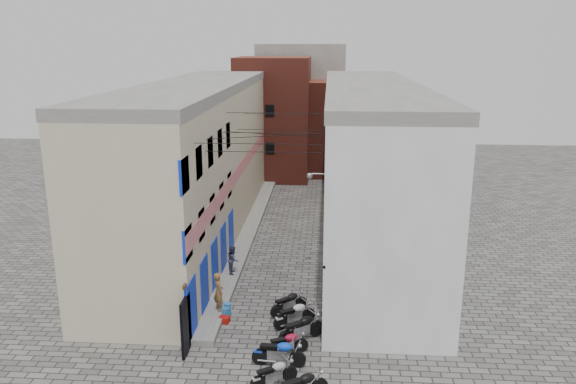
% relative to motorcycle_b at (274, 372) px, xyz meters
% --- Properties ---
extents(ground, '(90.00, 90.00, 0.00)m').
position_rel_motorcycle_b_xyz_m(ground, '(-0.93, 2.29, -0.51)').
color(ground, '#504D4B').
rests_on(ground, ground).
extents(plinth, '(0.90, 26.00, 0.25)m').
position_rel_motorcycle_b_xyz_m(plinth, '(-2.98, 15.29, -0.38)').
color(plinth, slate).
rests_on(plinth, ground).
extents(building_left, '(5.10, 27.00, 9.00)m').
position_rel_motorcycle_b_xyz_m(building_left, '(-5.91, 15.23, 3.99)').
color(building_left, beige).
rests_on(building_left, ground).
extents(building_right, '(5.94, 26.00, 9.00)m').
position_rel_motorcycle_b_xyz_m(building_right, '(4.07, 15.28, 4.00)').
color(building_right, silver).
rests_on(building_right, ground).
extents(building_far_brick_left, '(6.00, 6.00, 10.00)m').
position_rel_motorcycle_b_xyz_m(building_far_brick_left, '(-2.93, 30.29, 4.49)').
color(building_far_brick_left, maroon).
rests_on(building_far_brick_left, ground).
extents(building_far_brick_right, '(5.00, 6.00, 8.00)m').
position_rel_motorcycle_b_xyz_m(building_far_brick_right, '(2.07, 32.29, 3.49)').
color(building_far_brick_right, maroon).
rests_on(building_far_brick_right, ground).
extents(building_far_concrete, '(8.00, 5.00, 11.00)m').
position_rel_motorcycle_b_xyz_m(building_far_concrete, '(-0.93, 36.29, 4.99)').
color(building_far_concrete, slate).
rests_on(building_far_concrete, ground).
extents(far_shopfront, '(2.00, 0.30, 2.40)m').
position_rel_motorcycle_b_xyz_m(far_shopfront, '(-0.93, 27.49, 0.69)').
color(far_shopfront, black).
rests_on(far_shopfront, ground).
extents(overhead_wires, '(5.80, 13.02, 1.32)m').
position_rel_motorcycle_b_xyz_m(overhead_wires, '(-0.93, 9.93, 6.62)').
color(overhead_wires, black).
rests_on(overhead_wires, ground).
extents(motorcycle_b, '(1.78, 1.41, 1.02)m').
position_rel_motorcycle_b_xyz_m(motorcycle_b, '(0.00, 0.00, 0.00)').
color(motorcycle_b, '#A8A7AC').
rests_on(motorcycle_b, ground).
extents(motorcycle_c, '(1.99, 0.73, 1.13)m').
position_rel_motorcycle_b_xyz_m(motorcycle_c, '(0.05, 1.23, 0.06)').
color(motorcycle_c, blue).
rests_on(motorcycle_c, ground).
extents(motorcycle_d, '(1.79, 1.20, 1.00)m').
position_rel_motorcycle_b_xyz_m(motorcycle_d, '(0.27, 1.96, -0.01)').
color(motorcycle_d, '#A40B28').
rests_on(motorcycle_d, ground).
extents(motorcycle_e, '(2.05, 1.76, 1.20)m').
position_rel_motorcycle_b_xyz_m(motorcycle_e, '(0.78, 3.00, 0.09)').
color(motorcycle_e, black).
rests_on(motorcycle_e, ground).
extents(motorcycle_f, '(1.93, 1.56, 1.11)m').
position_rel_motorcycle_b_xyz_m(motorcycle_f, '(0.44, 4.18, 0.05)').
color(motorcycle_f, silver).
rests_on(motorcycle_f, ground).
extents(motorcycle_g, '(1.77, 1.65, 1.07)m').
position_rel_motorcycle_b_xyz_m(motorcycle_g, '(0.12, 5.24, 0.03)').
color(motorcycle_g, black).
rests_on(motorcycle_g, ground).
extents(person_a, '(0.64, 0.73, 1.68)m').
position_rel_motorcycle_b_xyz_m(person_a, '(-2.81, 4.89, 0.58)').
color(person_a, olive).
rests_on(person_a, plinth).
extents(person_b, '(0.58, 0.72, 1.40)m').
position_rel_motorcycle_b_xyz_m(person_b, '(-2.85, 8.80, 0.44)').
color(person_b, '#363751').
rests_on(person_b, plinth).
extents(water_jug_near, '(0.39, 0.39, 0.50)m').
position_rel_motorcycle_b_xyz_m(water_jug_near, '(-2.48, 4.55, -0.26)').
color(water_jug_near, '#236AB0').
rests_on(water_jug_near, ground).
extents(water_jug_far, '(0.35, 0.35, 0.46)m').
position_rel_motorcycle_b_xyz_m(water_jug_far, '(-2.48, 5.06, -0.28)').
color(water_jug_far, blue).
rests_on(water_jug_far, ground).
extents(red_crate, '(0.48, 0.40, 0.26)m').
position_rel_motorcycle_b_xyz_m(red_crate, '(-2.48, 4.25, -0.38)').
color(red_crate, '#AF120C').
rests_on(red_crate, ground).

